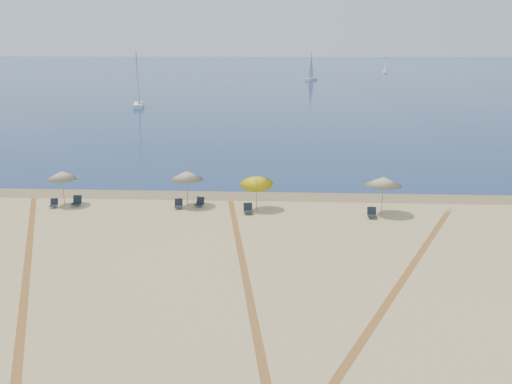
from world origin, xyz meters
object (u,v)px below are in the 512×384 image
(umbrella_1, at_px, (62,175))
(chair_2, at_px, (54,204))
(sailboat_0, at_px, (311,72))
(chair_4, at_px, (179,204))
(umbrella_3, at_px, (257,180))
(sailboat_2, at_px, (385,68))
(chair_5, at_px, (200,203))
(sailboat_1, at_px, (138,91))
(chair_7, at_px, (372,213))
(chair_3, at_px, (77,201))
(umbrella_4, at_px, (383,181))
(chair_6, at_px, (248,209))
(umbrella_2, at_px, (187,175))

(umbrella_1, relative_size, chair_2, 3.73)
(sailboat_0, bearing_deg, chair_4, -70.96)
(umbrella_3, relative_size, sailboat_2, 0.37)
(umbrella_1, bearing_deg, chair_5, 0.02)
(sailboat_1, distance_m, sailboat_2, 125.29)
(umbrella_3, distance_m, sailboat_0, 132.08)
(umbrella_1, height_order, chair_7, umbrella_1)
(umbrella_3, xyz_separation_m, chair_3, (-12.03, 0.17, -1.65))
(umbrella_4, distance_m, chair_3, 20.14)
(chair_3, distance_m, chair_7, 19.37)
(chair_5, xyz_separation_m, chair_7, (11.07, -1.91, 0.01))
(umbrella_1, bearing_deg, chair_2, -122.53)
(chair_5, distance_m, sailboat_1, 62.69)
(chair_2, distance_m, chair_7, 20.71)
(chair_5, relative_size, chair_7, 1.11)
(chair_3, xyz_separation_m, chair_4, (6.90, -0.23, -0.02))
(chair_2, distance_m, sailboat_1, 61.12)
(sailboat_2, bearing_deg, chair_3, -104.94)
(chair_7, bearing_deg, chair_6, 175.61)
(umbrella_1, bearing_deg, umbrella_3, -1.74)
(chair_4, xyz_separation_m, chair_7, (12.40, -1.45, 0.02))
(chair_4, relative_size, sailboat_2, 0.10)
(umbrella_1, relative_size, umbrella_2, 0.98)
(umbrella_4, xyz_separation_m, sailboat_1, (-31.07, 60.57, 0.63))
(chair_4, height_order, chair_5, chair_5)
(umbrella_1, relative_size, sailboat_0, 0.29)
(umbrella_2, bearing_deg, sailboat_2, 76.69)
(chair_3, bearing_deg, chair_5, 1.30)
(umbrella_1, distance_m, chair_3, 2.00)
(umbrella_2, height_order, chair_7, umbrella_2)
(umbrella_4, xyz_separation_m, chair_2, (-21.43, 0.26, -1.87))
(chair_2, relative_size, sailboat_2, 0.10)
(umbrella_2, height_order, umbrella_3, umbrella_3)
(umbrella_3, bearing_deg, chair_2, -178.75)
(sailboat_1, bearing_deg, sailboat_2, 50.12)
(chair_2, bearing_deg, chair_7, -12.64)
(umbrella_3, xyz_separation_m, chair_6, (-0.48, -1.02, -1.66))
(chair_3, height_order, chair_6, chair_3)
(umbrella_4, distance_m, chair_6, 8.71)
(umbrella_1, xyz_separation_m, umbrella_3, (12.97, -0.39, -0.09))
(umbrella_2, xyz_separation_m, sailboat_2, (40.25, 170.08, -0.06))
(umbrella_2, distance_m, chair_7, 12.26)
(umbrella_2, xyz_separation_m, sailboat_0, (13.21, 131.15, 0.41))
(umbrella_2, height_order, chair_3, umbrella_2)
(chair_7, relative_size, sailboat_1, 0.07)
(umbrella_4, height_order, chair_6, umbrella_4)
(umbrella_2, bearing_deg, umbrella_3, -7.95)
(chair_4, relative_size, chair_7, 1.00)
(chair_7, height_order, sailboat_0, sailboat_0)
(chair_7, relative_size, sailboat_2, 0.10)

